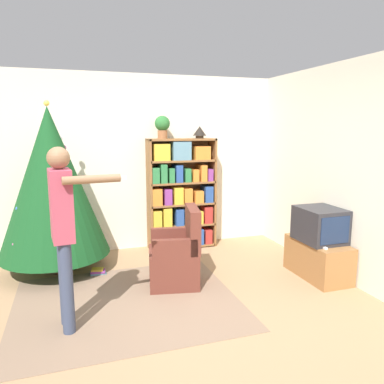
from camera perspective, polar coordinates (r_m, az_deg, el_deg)
ground_plane at (r=3.83m, az=-3.63°, el=-18.78°), size 14.00×14.00×0.00m
wall_back at (r=5.67m, az=-9.69°, el=4.33°), size 8.00×0.10×2.60m
wall_right at (r=4.55m, az=25.66°, el=2.16°), size 0.10×8.00×2.60m
area_rug at (r=4.17m, az=-9.80°, el=-16.28°), size 2.30×1.94×0.01m
bookshelf at (r=5.66m, az=-1.63°, el=-0.38°), size 1.02×0.32×1.67m
tv_stand at (r=4.94m, az=18.63°, el=-9.62°), size 0.44×0.85×0.46m
television at (r=4.82m, az=18.93°, el=-4.73°), size 0.47×0.56×0.41m
game_remote at (r=4.60m, az=19.36°, el=-7.96°), size 0.04×0.12×0.02m
christmas_tree at (r=5.00m, az=-20.61°, el=1.38°), size 1.37×1.37×2.15m
armchair at (r=4.45m, az=-2.32°, el=-9.97°), size 0.67×0.66×0.92m
standing_person at (r=3.50m, az=-19.01°, el=-4.59°), size 0.66×0.47×1.67m
potted_plant at (r=5.51m, az=-4.54°, el=10.08°), size 0.22×0.22×0.33m
table_lamp at (r=5.67m, az=1.17°, el=9.21°), size 0.20×0.20×0.18m
book_pile_near_tree at (r=4.98m, az=-14.15°, el=-11.67°), size 0.20×0.15×0.07m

